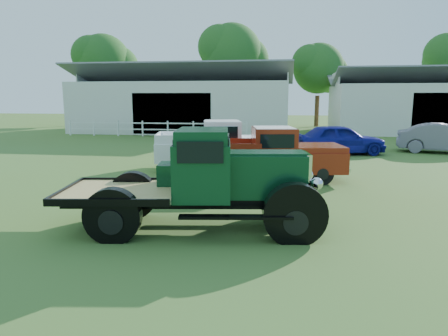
% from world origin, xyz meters
% --- Properties ---
extents(ground, '(120.00, 120.00, 0.00)m').
position_xyz_m(ground, '(0.00, 0.00, 0.00)').
color(ground, '#4C6824').
extents(shed_left, '(18.80, 10.20, 5.60)m').
position_xyz_m(shed_left, '(-7.00, 26.00, 2.80)').
color(shed_left, silver).
rests_on(shed_left, ground).
extents(shed_right, '(16.80, 9.20, 5.20)m').
position_xyz_m(shed_right, '(14.00, 27.00, 2.60)').
color(shed_right, silver).
rests_on(shed_right, ground).
extents(fence_rail, '(14.20, 0.16, 1.20)m').
position_xyz_m(fence_rail, '(-8.00, 20.00, 0.60)').
color(fence_rail, white).
rests_on(fence_rail, ground).
extents(tree_a, '(6.30, 6.30, 10.50)m').
position_xyz_m(tree_a, '(-18.00, 33.00, 5.25)').
color(tree_a, '#1E5818').
rests_on(tree_a, ground).
extents(tree_b, '(6.90, 6.90, 11.50)m').
position_xyz_m(tree_b, '(-4.00, 34.00, 5.75)').
color(tree_b, '#1E5818').
rests_on(tree_b, ground).
extents(tree_c, '(5.40, 5.40, 9.00)m').
position_xyz_m(tree_c, '(5.00, 33.00, 4.50)').
color(tree_c, '#1E5818').
rests_on(tree_c, ground).
extents(vintage_flatbed, '(5.96, 3.04, 2.26)m').
position_xyz_m(vintage_flatbed, '(-0.08, -0.81, 1.13)').
color(vintage_flatbed, '#0C3920').
rests_on(vintage_flatbed, ground).
extents(red_pickup, '(5.56, 2.89, 1.93)m').
position_xyz_m(red_pickup, '(1.32, 4.86, 0.96)').
color(red_pickup, maroon).
rests_on(red_pickup, ground).
extents(white_pickup, '(5.67, 3.10, 1.97)m').
position_xyz_m(white_pickup, '(-0.85, 6.82, 0.99)').
color(white_pickup, white).
rests_on(white_pickup, ground).
extents(misc_car_blue, '(4.98, 2.98, 1.59)m').
position_xyz_m(misc_car_blue, '(4.65, 12.11, 0.79)').
color(misc_car_blue, navy).
rests_on(misc_car_blue, ground).
extents(misc_car_grey, '(5.05, 2.81, 1.58)m').
position_xyz_m(misc_car_grey, '(10.30, 13.46, 0.79)').
color(misc_car_grey, slate).
rests_on(misc_car_grey, ground).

